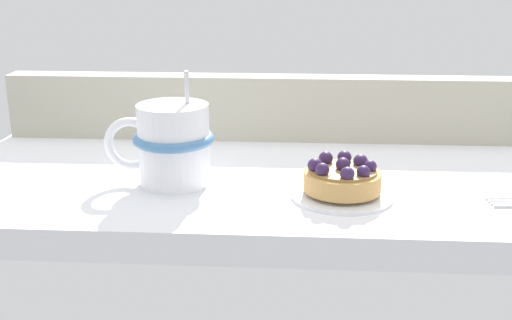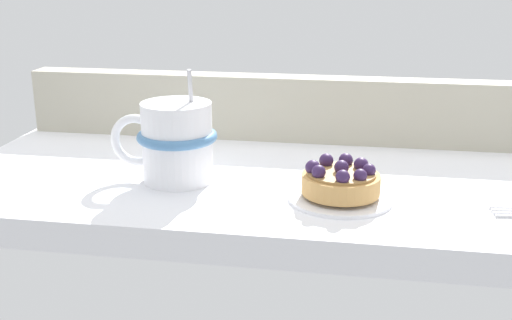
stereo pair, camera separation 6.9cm
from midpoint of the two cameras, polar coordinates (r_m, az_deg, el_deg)
The scene contains 5 objects.
ground_plane at distance 75.67cm, azimuth 1.90°, elevation -2.54°, with size 85.48×35.60×3.30cm, color white.
window_rail_back at distance 89.09cm, azimuth 2.28°, elevation 4.65°, with size 83.77×4.05×8.94cm, color #B2AD99.
dessert_plate at distance 68.20cm, azimuth 4.83°, elevation -3.06°, with size 10.97×10.97×0.83cm.
raspberry_tart at distance 67.60cm, azimuth 4.86°, elevation -1.59°, with size 8.24×8.24×3.58cm.
coffee_mug at distance 71.96cm, azimuth -10.32°, elevation 1.41°, with size 12.48×9.09×12.97cm.
Camera 1 is at (-1.29, -71.46, 24.26)cm, focal length 44.63 mm.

